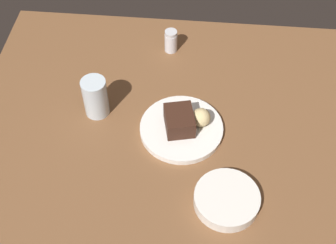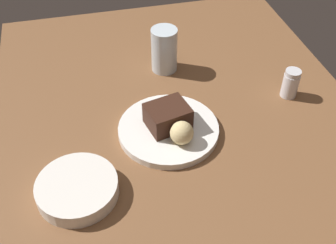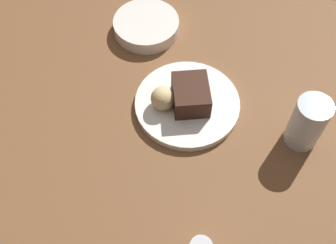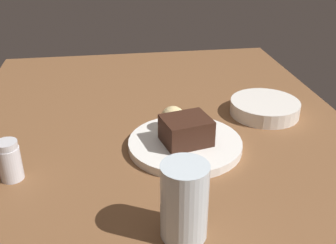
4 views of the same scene
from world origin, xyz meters
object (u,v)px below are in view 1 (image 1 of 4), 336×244
salt_shaker (171,41)px  dessert_plate (181,129)px  bread_roll (201,117)px  water_glass (95,97)px  chocolate_cake_slice (179,121)px  side_bowl (227,200)px

salt_shaker → dessert_plate: bearing=-79.8°
bread_roll → water_glass: (-28.42, 3.03, 1.61)cm
dessert_plate → water_glass: size_ratio=1.91×
dessert_plate → salt_shaker: size_ratio=3.05×
dessert_plate → salt_shaker: (-5.63, 31.37, 2.74)cm
dessert_plate → water_glass: water_glass is taller
salt_shaker → water_glass: (-17.84, -26.73, 2.21)cm
bread_roll → salt_shaker: size_ratio=0.69×
chocolate_cake_slice → water_glass: size_ratio=0.76×
dessert_plate → bread_roll: 6.17cm
bread_roll → side_bowl: bread_roll is taller
salt_shaker → side_bowl: salt_shaker is taller
water_glass → side_bowl: water_glass is taller
bread_roll → salt_shaker: 31.59cm
salt_shaker → side_bowl: bearing=-71.1°
bread_roll → chocolate_cake_slice: bearing=-163.6°
dessert_plate → bread_roll: bread_roll is taller
dessert_plate → chocolate_cake_slice: (-0.61, -0.02, 3.39)cm
water_glass → side_bowl: size_ratio=0.74×
salt_shaker → bread_roll: bearing=-70.4°
dessert_plate → water_glass: bearing=168.8°
chocolate_cake_slice → salt_shaker: salt_shaker is taller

